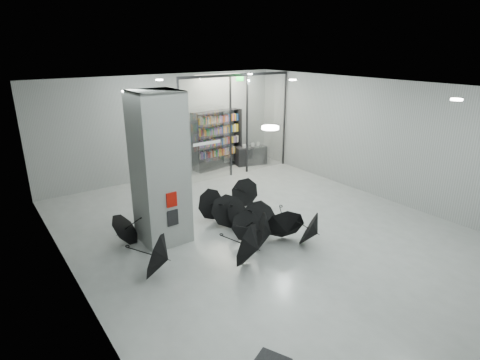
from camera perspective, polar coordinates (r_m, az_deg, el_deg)
room at (r=9.80m, az=6.57°, el=5.98°), size 14.00×14.02×4.01m
column at (r=10.34m, az=-11.62°, el=1.56°), size 1.20×1.20×4.00m
fire_cabinet at (r=10.02m, az=-9.91°, el=-2.84°), size 0.28×0.04×0.38m
info_panel at (r=10.21m, az=-9.75°, el=-5.45°), size 0.30×0.03×0.42m
exit_sign at (r=15.24m, az=-0.03°, el=14.49°), size 0.30×0.06×0.15m
glass_partition at (r=15.61m, az=-0.48°, el=8.53°), size 5.06×0.08×4.00m
bookshelf at (r=16.76m, az=-3.32°, el=5.88°), size 2.26×0.74×2.44m
shop_counter at (r=17.36m, az=1.60°, el=3.58°), size 1.44×0.85×0.81m
umbrella_cluster at (r=10.78m, az=-0.90°, el=-6.99°), size 5.69×4.67×1.27m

